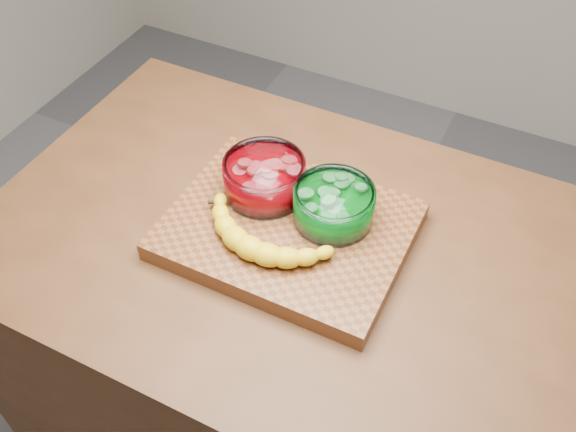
% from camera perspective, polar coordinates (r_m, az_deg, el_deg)
% --- Properties ---
extents(counter, '(1.20, 0.80, 0.90)m').
position_cam_1_polar(counter, '(1.61, 0.00, -12.52)').
color(counter, '#502E18').
rests_on(counter, ground).
extents(cutting_board, '(0.45, 0.35, 0.04)m').
position_cam_1_polar(cutting_board, '(1.23, 0.00, -1.27)').
color(cutting_board, brown).
rests_on(cutting_board, counter).
extents(bowl_red, '(0.16, 0.16, 0.08)m').
position_cam_1_polar(bowl_red, '(1.25, -2.10, 3.41)').
color(bowl_red, white).
rests_on(bowl_red, cutting_board).
extents(bowl_green, '(0.15, 0.15, 0.07)m').
position_cam_1_polar(bowl_green, '(1.20, 4.09, 0.96)').
color(bowl_green, white).
rests_on(bowl_green, cutting_board).
extents(banana, '(0.30, 0.15, 0.04)m').
position_cam_1_polar(banana, '(1.17, -2.14, -1.68)').
color(banana, yellow).
rests_on(banana, cutting_board).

